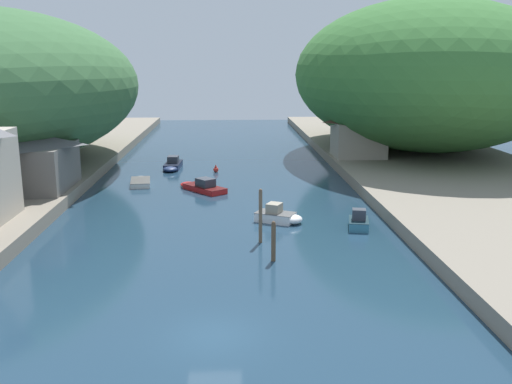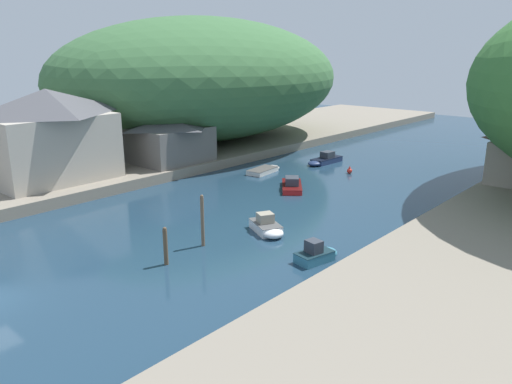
# 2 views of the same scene
# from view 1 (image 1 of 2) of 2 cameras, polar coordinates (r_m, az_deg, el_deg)

# --- Properties ---
(water_surface) EXTENTS (130.00, 130.00, 0.00)m
(water_surface) POSITION_cam_1_polar(r_m,az_deg,el_deg) (54.70, -3.52, 0.33)
(water_surface) COLOR #1E384C
(water_surface) RESTS_ON ground
(right_bank) EXTENTS (22.00, 120.00, 1.05)m
(right_bank) POSITION_cam_1_polar(r_m,az_deg,el_deg) (59.19, 20.00, 1.06)
(right_bank) COLOR gray
(right_bank) RESTS_ON ground
(hillside_right) EXTENTS (30.89, 43.25, 18.35)m
(hillside_right) POSITION_cam_1_polar(r_m,az_deg,el_deg) (75.07, 16.14, 11.17)
(hillside_right) COLOR #387033
(hillside_right) RESTS_ON right_bank
(boathouse_shed) EXTENTS (7.76, 8.57, 5.08)m
(boathouse_shed) POSITION_cam_1_polar(r_m,az_deg,el_deg) (53.18, -21.99, 3.06)
(boathouse_shed) COLOR slate
(boathouse_shed) RESTS_ON left_bank
(right_bank_cottage) EXTENTS (6.11, 5.83, 5.22)m
(right_bank_cottage) POSITION_cam_1_polar(r_m,az_deg,el_deg) (67.43, 10.22, 5.78)
(right_bank_cottage) COLOR gray
(right_bank_cottage) RESTS_ON right_bank
(boat_white_cruiser) EXTENTS (5.06, 5.64, 1.24)m
(boat_white_cruiser) POSITION_cam_1_polar(r_m,az_deg,el_deg) (54.14, -5.50, 0.57)
(boat_white_cruiser) COLOR red
(boat_white_cruiser) RESTS_ON water_surface
(boat_cabin_cruiser) EXTENTS (3.92, 3.05, 1.42)m
(boat_cabin_cruiser) POSITION_cam_1_polar(r_m,az_deg,el_deg) (43.29, 2.39, -2.44)
(boat_cabin_cruiser) COLOR white
(boat_cabin_cruiser) RESTS_ON water_surface
(boat_mid_channel) EXTENTS (1.93, 3.26, 1.47)m
(boat_mid_channel) POSITION_cam_1_polar(r_m,az_deg,el_deg) (42.61, 10.22, -2.89)
(boat_mid_channel) COLOR teal
(boat_mid_channel) RESTS_ON water_surface
(boat_far_right_bank) EXTENTS (1.90, 5.45, 1.36)m
(boat_far_right_bank) POSITION_cam_1_polar(r_m,az_deg,el_deg) (65.29, -8.35, 2.68)
(boat_far_right_bank) COLOR navy
(boat_far_right_bank) RESTS_ON water_surface
(boat_moored_right) EXTENTS (2.39, 4.92, 0.51)m
(boat_moored_right) POSITION_cam_1_polar(r_m,az_deg,el_deg) (57.89, -11.47, 1.06)
(boat_moored_right) COLOR silver
(boat_moored_right) RESTS_ON water_surface
(mooring_post_nearest) EXTENTS (0.28, 0.28, 2.53)m
(mooring_post_nearest) POSITION_cam_1_polar(r_m,az_deg,el_deg) (34.78, 1.76, -4.92)
(mooring_post_nearest) COLOR brown
(mooring_post_nearest) RESTS_ON water_surface
(mooring_post_second) EXTENTS (0.24, 0.24, 3.71)m
(mooring_post_second) POSITION_cam_1_polar(r_m,az_deg,el_deg) (38.10, 0.45, -2.38)
(mooring_post_second) COLOR brown
(mooring_post_second) RESTS_ON water_surface
(channel_buoy_near) EXTENTS (0.57, 0.57, 0.86)m
(channel_buoy_near) POSITION_cam_1_polar(r_m,az_deg,el_deg) (62.75, -4.04, 2.28)
(channel_buoy_near) COLOR red
(channel_buoy_near) RESTS_ON water_surface
(person_on_quay) EXTENTS (0.34, 0.43, 1.69)m
(person_on_quay) POSITION_cam_1_polar(r_m,az_deg,el_deg) (43.96, -23.77, -1.20)
(person_on_quay) COLOR #282D3D
(person_on_quay) RESTS_ON left_bank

